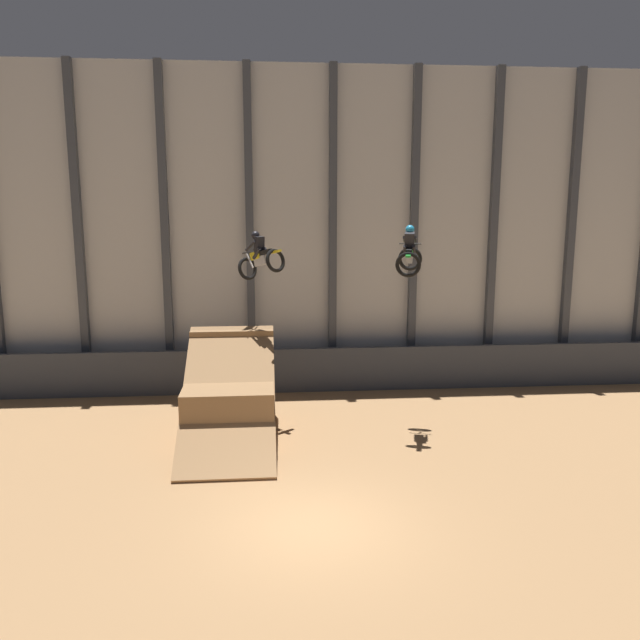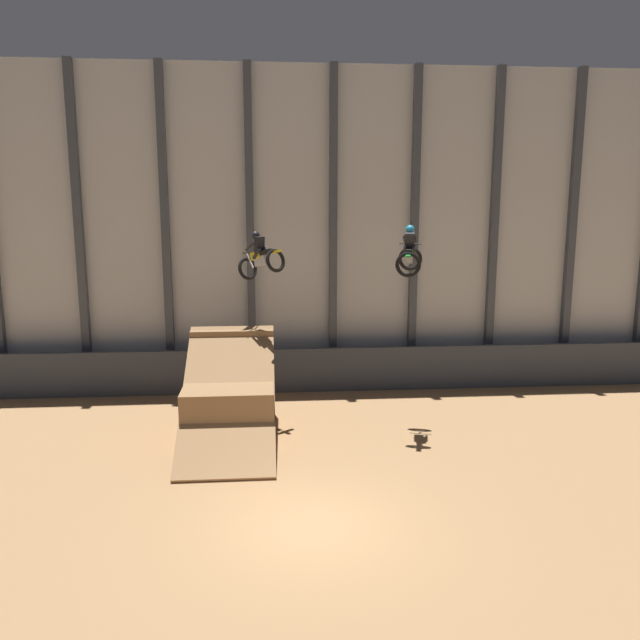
% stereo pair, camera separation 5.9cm
% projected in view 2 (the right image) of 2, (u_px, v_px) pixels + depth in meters
% --- Properties ---
extents(ground_plane, '(60.00, 60.00, 0.00)m').
position_uv_depth(ground_plane, '(313.00, 527.00, 13.31)').
color(ground_plane, '#9E754C').
extents(arena_back_wall, '(32.00, 0.40, 11.74)m').
position_uv_depth(arena_back_wall, '(292.00, 230.00, 22.99)').
color(arena_back_wall, silver).
rests_on(arena_back_wall, ground_plane).
extents(lower_barrier, '(31.36, 0.20, 1.63)m').
position_uv_depth(lower_barrier, '(294.00, 370.00, 22.88)').
color(lower_barrier, '#383D47').
rests_on(lower_barrier, ground_plane).
extents(dirt_ramp, '(2.61, 5.16, 3.06)m').
position_uv_depth(dirt_ramp, '(231.00, 399.00, 18.70)').
color(dirt_ramp, '#966F48').
rests_on(dirt_ramp, ground_plane).
extents(rider_bike_left_air, '(1.62, 1.72, 1.60)m').
position_uv_depth(rider_bike_left_air, '(260.00, 257.00, 19.39)').
color(rider_bike_left_air, black).
extents(rider_bike_right_air, '(1.10, 1.81, 1.47)m').
position_uv_depth(rider_bike_right_air, '(409.00, 254.00, 18.31)').
color(rider_bike_right_air, black).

